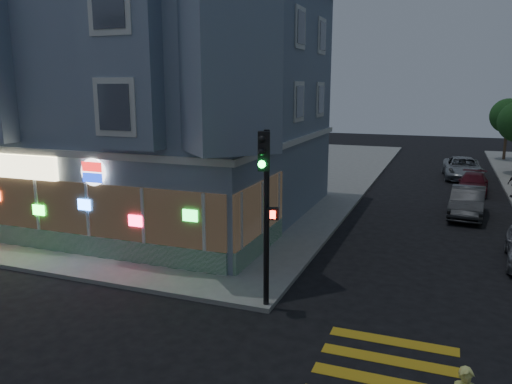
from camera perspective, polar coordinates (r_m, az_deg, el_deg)
The scene contains 8 objects.
ground at distance 14.40m, azimuth -13.04°, elevation -14.79°, with size 120.00×120.00×0.00m, color black.
sidewalk_nw at distance 40.05m, azimuth -10.81°, elevation 2.62°, with size 33.00×42.00×0.15m, color gray.
corner_building at distance 25.39m, azimuth -11.10°, elevation 10.38°, with size 14.60×14.60×11.40m.
street_tree_far at distance 48.85m, azimuth 26.85°, elevation 7.76°, with size 3.00×3.00×5.30m.
parked_car_b at distance 27.13m, azimuth 23.01°, elevation -1.09°, with size 1.57×4.50×1.48m, color #343639.
parked_car_c at distance 33.33m, azimuth 23.54°, elevation 0.90°, with size 1.68×4.14×1.20m, color #5A141F.
parked_car_d at distance 38.42m, azimuth 22.54°, elevation 2.55°, with size 2.50×5.42×1.51m, color #9A9FA4.
traffic_signal at distance 13.82m, azimuth 1.11°, elevation 0.24°, with size 0.64×0.57×5.11m.
Camera 1 is at (7.42, -10.56, 6.40)m, focal length 35.00 mm.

